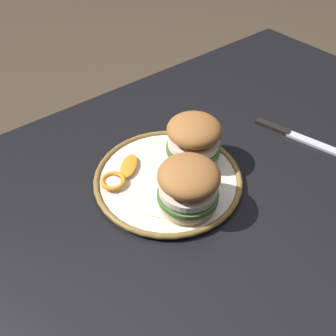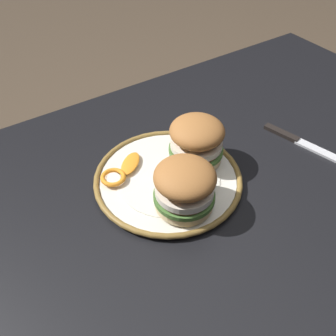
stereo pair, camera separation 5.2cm
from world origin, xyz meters
name	(u,v)px [view 1 (the left image)]	position (x,y,z in m)	size (l,w,h in m)	color
ground_plane	(187,313)	(0.00, 0.00, 0.00)	(8.00, 8.00, 0.00)	#4C3D2D
dining_table	(197,198)	(0.00, 0.00, 0.61)	(1.46, 0.82, 0.70)	black
dinner_plate	(168,178)	(0.07, -0.02, 0.71)	(0.32, 0.32, 0.02)	silver
sandwich_half_left	(194,138)	(-0.01, -0.03, 0.77)	(0.17, 0.17, 0.10)	beige
sandwich_half_right	(188,185)	(0.09, 0.06, 0.77)	(0.16, 0.16, 0.10)	beige
orange_peel_curled	(113,181)	(0.17, -0.08, 0.72)	(0.06, 0.06, 0.01)	orange
orange_peel_strip_long	(129,166)	(0.12, -0.09, 0.72)	(0.08, 0.08, 0.01)	orange
table_knife	(290,134)	(-0.26, 0.04, 0.70)	(0.07, 0.22, 0.01)	silver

